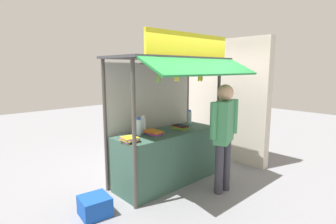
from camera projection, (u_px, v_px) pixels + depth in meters
name	position (u px, v px, depth m)	size (l,w,h in m)	color
ground_plane	(168.00, 182.00, 4.77)	(20.00, 20.00, 0.00)	gray
stall_counter	(168.00, 157.00, 4.69)	(1.94, 0.70, 0.93)	#385B4C
stall_structure	(165.00, 96.00, 4.58)	(2.14, 1.53, 2.56)	#4C4742
water_bottle_back_right	(139.00, 127.00, 4.34)	(0.09, 0.09, 0.30)	silver
water_bottle_center	(190.00, 117.00, 5.30)	(0.08, 0.08, 0.28)	silver
water_bottle_left	(143.00, 125.00, 4.49)	(0.09, 0.09, 0.31)	silver
magazine_stack_front_left	(154.00, 133.00, 4.40)	(0.24, 0.32, 0.07)	orange
magazine_stack_right	(130.00, 140.00, 3.95)	(0.25, 0.26, 0.08)	orange
magazine_stack_mid_left	(180.00, 127.00, 4.84)	(0.22, 0.32, 0.06)	yellow
banana_bunch_rightmost	(158.00, 78.00, 3.73)	(0.09, 0.10, 0.26)	#332D23
banana_bunch_leftmost	(200.00, 76.00, 4.34)	(0.10, 0.10, 0.27)	#332D23
banana_bunch_inner_right	(177.00, 76.00, 3.97)	(0.09, 0.09, 0.25)	#332D23
vendor_person	(224.00, 129.00, 4.22)	(0.68, 0.39, 1.78)	#383842
plastic_crate	(95.00, 206.00, 3.66)	(0.39, 0.39, 0.27)	#194CB2
neighbour_wall	(219.00, 99.00, 6.03)	(0.20, 2.40, 2.66)	beige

